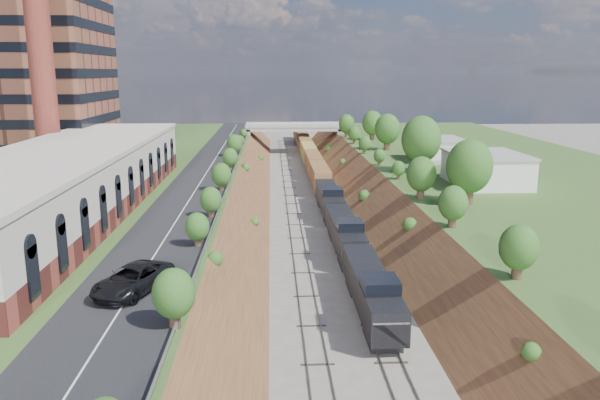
# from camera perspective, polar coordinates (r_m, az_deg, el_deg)

# --- Properties ---
(platform_left) EXTENTS (44.00, 180.00, 5.00)m
(platform_left) POSITION_cam_1_polar(r_m,az_deg,el_deg) (91.07, -20.24, 0.52)
(platform_left) COLOR #435F27
(platform_left) RESTS_ON ground
(platform_right) EXTENTS (44.00, 180.00, 5.00)m
(platform_right) POSITION_cam_1_polar(r_m,az_deg,el_deg) (95.11, 21.21, 0.93)
(platform_right) COLOR #435F27
(platform_right) RESTS_ON ground
(embankment_left) EXTENTS (10.00, 180.00, 10.00)m
(embankment_left) POSITION_cam_1_polar(r_m,az_deg,el_deg) (87.58, -6.25, -0.90)
(embankment_left) COLOR brown
(embankment_left) RESTS_ON ground
(embankment_right) EXTENTS (10.00, 180.00, 10.00)m
(embankment_right) POSITION_cam_1_polar(r_m,az_deg,el_deg) (89.00, 8.03, -0.73)
(embankment_right) COLOR brown
(embankment_right) RESTS_ON ground
(rail_left_track) EXTENTS (1.58, 180.00, 0.18)m
(rail_left_track) POSITION_cam_1_polar(r_m,az_deg,el_deg) (87.46, -0.75, -0.78)
(rail_left_track) COLOR gray
(rail_left_track) RESTS_ON ground
(rail_right_track) EXTENTS (1.58, 180.00, 0.18)m
(rail_right_track) POSITION_cam_1_polar(r_m,az_deg,el_deg) (87.79, 2.64, -0.75)
(rail_right_track) COLOR gray
(rail_right_track) RESTS_ON ground
(road) EXTENTS (8.00, 180.00, 0.10)m
(road) POSITION_cam_1_polar(r_m,az_deg,el_deg) (86.96, -9.29, 2.31)
(road) COLOR black
(road) RESTS_ON platform_left
(guardrail) EXTENTS (0.10, 171.00, 0.70)m
(guardrail) POSITION_cam_1_polar(r_m,az_deg,el_deg) (86.31, -6.61, 2.65)
(guardrail) COLOR #99999E
(guardrail) RESTS_ON platform_left
(commercial_building) EXTENTS (14.30, 62.30, 7.00)m
(commercial_building) POSITION_cam_1_polar(r_m,az_deg,el_deg) (67.91, -21.99, 1.71)
(commercial_building) COLOR maroon
(commercial_building) RESTS_ON platform_left
(smokestack) EXTENTS (3.20, 3.20, 40.00)m
(smokestack) POSITION_cam_1_polar(r_m,az_deg,el_deg) (86.71, -24.14, 14.64)
(smokestack) COLOR maroon
(smokestack) RESTS_ON platform_left
(overpass) EXTENTS (24.50, 8.30, 7.40)m
(overpass) POSITION_cam_1_polar(r_m,az_deg,el_deg) (147.98, -0.64, 6.54)
(overpass) COLOR gray
(overpass) RESTS_ON ground
(white_building_near) EXTENTS (9.00, 12.00, 4.00)m
(white_building_near) POSITION_cam_1_polar(r_m,az_deg,el_deg) (83.46, 17.68, 2.82)
(white_building_near) COLOR silver
(white_building_near) RESTS_ON platform_right
(white_building_far) EXTENTS (8.00, 10.00, 3.60)m
(white_building_far) POSITION_cam_1_polar(r_m,az_deg,el_deg) (104.01, 13.23, 4.76)
(white_building_far) COLOR silver
(white_building_far) RESTS_ON platform_right
(tree_right_large) EXTENTS (5.25, 5.25, 7.61)m
(tree_right_large) POSITION_cam_1_polar(r_m,az_deg,el_deg) (69.75, 16.20, 3.12)
(tree_right_large) COLOR #473323
(tree_right_large) RESTS_ON platform_right
(tree_left_crest) EXTENTS (2.45, 2.45, 3.55)m
(tree_left_crest) POSITION_cam_1_polar(r_m,az_deg,el_deg) (47.33, -10.17, -3.76)
(tree_left_crest) COLOR #473323
(tree_left_crest) RESTS_ON platform_left
(freight_train) EXTENTS (2.82, 144.13, 4.55)m
(freight_train) POSITION_cam_1_polar(r_m,az_deg,el_deg) (114.31, 1.34, 3.56)
(freight_train) COLOR black
(freight_train) RESTS_ON ground
(suv) EXTENTS (5.44, 7.42, 1.87)m
(suv) POSITION_cam_1_polar(r_m,az_deg,el_deg) (42.31, -15.98, -7.45)
(suv) COLOR black
(suv) RESTS_ON road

